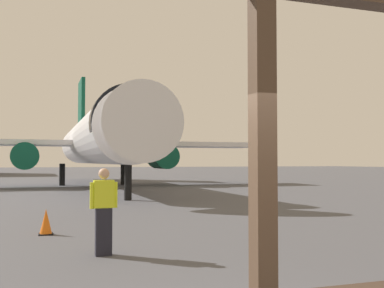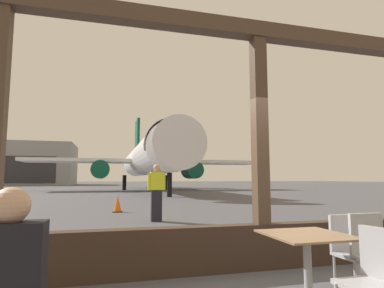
{
  "view_description": "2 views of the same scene",
  "coord_description": "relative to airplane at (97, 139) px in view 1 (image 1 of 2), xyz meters",
  "views": [
    {
      "loc": [
        -1.96,
        -3.8,
        1.87
      ],
      "look_at": [
        4.51,
        15.6,
        2.66
      ],
      "focal_mm": 42.69,
      "sensor_mm": 36.0,
      "label": 1
    },
    {
      "loc": [
        -2.2,
        -4.31,
        1.29
      ],
      "look_at": [
        4.19,
        19.77,
        4.03
      ],
      "focal_mm": 29.65,
      "sensor_mm": 36.0,
      "label": 2
    }
  ],
  "objects": [
    {
      "name": "ground_plane",
      "position": [
        -2.09,
        9.27,
        -3.54
      ],
      "size": [
        220.0,
        220.0,
        0.0
      ],
      "primitive_type": "plane",
      "color": "#4C4C51"
    },
    {
      "name": "window_frame",
      "position": [
        -2.09,
        -30.73,
        -2.21
      ],
      "size": [
        7.29,
        0.24,
        3.71
      ],
      "color": "#38281E",
      "rests_on": "ground"
    },
    {
      "name": "airplane",
      "position": [
        0.0,
        0.0,
        0.0
      ],
      "size": [
        26.2,
        32.64,
        10.39
      ],
      "color": "silver",
      "rests_on": "ground"
    },
    {
      "name": "ground_crew_worker",
      "position": [
        -2.82,
        -25.27,
        -2.64
      ],
      "size": [
        0.56,
        0.22,
        1.74
      ],
      "color": "black",
      "rests_on": "ground"
    },
    {
      "name": "traffic_cone",
      "position": [
        -3.88,
        -22.19,
        -3.23
      ],
      "size": [
        0.36,
        0.36,
        0.65
      ],
      "color": "orange",
      "rests_on": "ground"
    }
  ]
}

